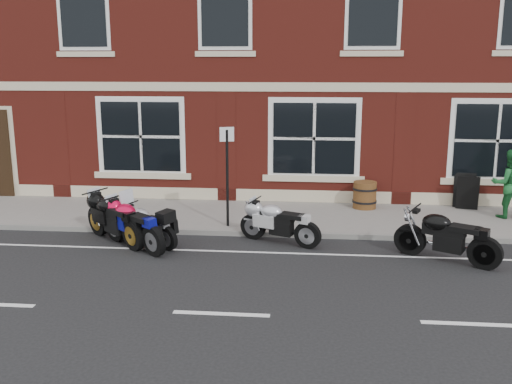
# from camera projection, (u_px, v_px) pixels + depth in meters

# --- Properties ---
(ground) EXTENTS (80.00, 80.00, 0.00)m
(ground) POSITION_uv_depth(u_px,v_px,m) (243.00, 255.00, 12.25)
(ground) COLOR black
(ground) RESTS_ON ground
(sidewalk) EXTENTS (30.00, 3.00, 0.12)m
(sidewalk) POSITION_uv_depth(u_px,v_px,m) (256.00, 216.00, 15.15)
(sidewalk) COLOR slate
(sidewalk) RESTS_ON ground
(kerb) EXTENTS (30.00, 0.16, 0.12)m
(kerb) POSITION_uv_depth(u_px,v_px,m) (250.00, 233.00, 13.61)
(kerb) COLOR slate
(kerb) RESTS_ON ground
(pub_building) EXTENTS (24.00, 12.00, 12.00)m
(pub_building) POSITION_uv_depth(u_px,v_px,m) (275.00, 10.00, 21.15)
(pub_building) COLOR maroon
(pub_building) RESTS_ON ground
(moto_touring_silver) EXTENTS (1.59, 1.13, 1.21)m
(moto_touring_silver) POSITION_uv_depth(u_px,v_px,m) (147.00, 223.00, 12.89)
(moto_touring_silver) COLOR black
(moto_touring_silver) RESTS_ON ground
(moto_sport_red) EXTENTS (1.79, 1.52, 0.99)m
(moto_sport_red) POSITION_uv_depth(u_px,v_px,m) (133.00, 223.00, 12.63)
(moto_sport_red) COLOR black
(moto_sport_red) RESTS_ON ground
(moto_sport_black) EXTENTS (1.82, 1.64, 1.04)m
(moto_sport_black) POSITION_uv_depth(u_px,v_px,m) (115.00, 217.00, 13.04)
(moto_sport_black) COLOR black
(moto_sport_black) RESTS_ON ground
(moto_sport_silver) EXTENTS (1.89, 0.95, 0.91)m
(moto_sport_silver) POSITION_uv_depth(u_px,v_px,m) (279.00, 221.00, 12.96)
(moto_sport_silver) COLOR black
(moto_sport_silver) RESTS_ON ground
(moto_naked_black) EXTENTS (1.99, 1.25, 1.00)m
(moto_naked_black) POSITION_uv_depth(u_px,v_px,m) (445.00, 234.00, 11.74)
(moto_naked_black) COLOR black
(moto_naked_black) RESTS_ON ground
(pedestrian_right) EXTENTS (0.88, 0.69, 1.78)m
(pedestrian_right) POSITION_uv_depth(u_px,v_px,m) (509.00, 184.00, 14.63)
(pedestrian_right) COLOR #1C652E
(pedestrian_right) RESTS_ON sidewalk
(a_board_sign) EXTENTS (0.65, 0.50, 0.96)m
(a_board_sign) POSITION_uv_depth(u_px,v_px,m) (466.00, 192.00, 15.63)
(a_board_sign) COLOR black
(a_board_sign) RESTS_ON sidewalk
(barrel_planter) EXTENTS (0.67, 0.67, 0.74)m
(barrel_planter) POSITION_uv_depth(u_px,v_px,m) (365.00, 195.00, 15.73)
(barrel_planter) COLOR #513115
(barrel_planter) RESTS_ON sidewalk
(parking_sign) EXTENTS (0.33, 0.13, 2.43)m
(parking_sign) POSITION_uv_depth(u_px,v_px,m) (227.00, 170.00, 13.73)
(parking_sign) COLOR black
(parking_sign) RESTS_ON sidewalk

